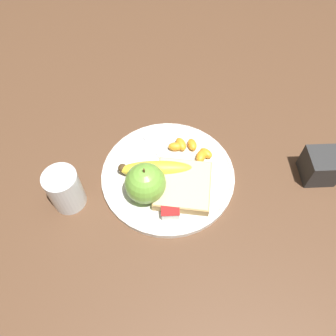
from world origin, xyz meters
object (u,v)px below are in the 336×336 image
object	(u,v)px
apple	(145,183)
banana	(155,168)
condiment_caddy	(320,166)
plate	(168,174)
jam_packet	(169,208)
juice_glass	(65,190)
fork	(173,171)
bread_slice	(183,185)

from	to	relation	value
apple	banana	distance (m)	0.06
banana	condiment_caddy	size ratio (longest dim) A/B	2.40
plate	jam_packet	distance (m)	0.09
juice_glass	condiment_caddy	bearing A→B (deg)	-85.44
banana	jam_packet	world-z (taller)	banana
apple	fork	xyz separation A→B (m)	(0.05, -0.06, -0.04)
plate	apple	xyz separation A→B (m)	(-0.05, 0.05, 0.04)
apple	banana	xyz separation A→B (m)	(0.05, -0.02, -0.02)
banana	bread_slice	size ratio (longest dim) A/B	1.18
juice_glass	apple	world-z (taller)	apple
plate	apple	distance (m)	0.08
banana	juice_glass	bearing A→B (deg)	107.21
juice_glass	apple	xyz separation A→B (m)	(0.00, -0.16, 0.01)
juice_glass	bread_slice	distance (m)	0.23
juice_glass	jam_packet	world-z (taller)	juice_glass
plate	banana	distance (m)	0.03
apple	bread_slice	xyz separation A→B (m)	(0.01, -0.07, -0.03)
fork	plate	bearing A→B (deg)	-102.21
bread_slice	jam_packet	distance (m)	0.06
bread_slice	jam_packet	xyz separation A→B (m)	(-0.05, 0.03, -0.00)
juice_glass	fork	size ratio (longest dim) A/B	0.53
plate	jam_packet	bearing A→B (deg)	178.80
juice_glass	fork	distance (m)	0.22
condiment_caddy	apple	bearing A→B (deg)	96.03
banana	fork	size ratio (longest dim) A/B	0.90
plate	fork	world-z (taller)	fork
banana	jam_packet	bearing A→B (deg)	-164.71
plate	juice_glass	distance (m)	0.21
banana	fork	xyz separation A→B (m)	(0.00, -0.04, -0.02)
fork	condiment_caddy	size ratio (longest dim) A/B	2.66
fork	jam_packet	distance (m)	0.09
plate	bread_slice	world-z (taller)	bread_slice
banana	fork	distance (m)	0.04
jam_packet	condiment_caddy	distance (m)	0.33
juice_glass	apple	bearing A→B (deg)	-88.87
juice_glass	bread_slice	world-z (taller)	juice_glass
plate	apple	bearing A→B (deg)	135.90
bread_slice	jam_packet	world-z (taller)	same
plate	banana	bearing A→B (deg)	81.94
juice_glass	apple	size ratio (longest dim) A/B	1.01
fork	apple	bearing A→B (deg)	-79.76
plate	condiment_caddy	world-z (taller)	condiment_caddy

